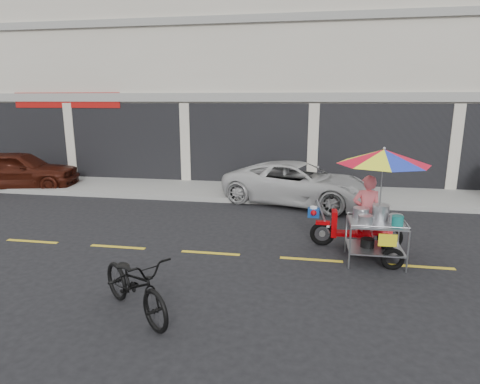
% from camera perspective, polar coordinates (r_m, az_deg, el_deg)
% --- Properties ---
extents(ground, '(90.00, 90.00, 0.00)m').
position_cam_1_polar(ground, '(7.97, 10.08, -9.46)').
color(ground, black).
extents(sidewalk, '(45.00, 3.00, 0.15)m').
position_cam_1_polar(sidewalk, '(13.21, 10.08, -0.08)').
color(sidewalk, gray).
rests_on(sidewalk, ground).
extents(shophouse_block, '(36.00, 8.11, 10.40)m').
position_cam_1_polar(shophouse_block, '(18.25, 19.85, 16.09)').
color(shophouse_block, beige).
rests_on(shophouse_block, ground).
extents(centerline, '(42.00, 0.10, 0.01)m').
position_cam_1_polar(centerline, '(7.97, 10.08, -9.44)').
color(centerline, gold).
rests_on(centerline, ground).
extents(maroon_sedan, '(4.16, 2.46, 1.33)m').
position_cam_1_polar(maroon_sedan, '(15.75, -29.03, 2.77)').
color(maroon_sedan, '#391209').
rests_on(maroon_sedan, ground).
extents(white_pickup, '(4.80, 3.23, 1.22)m').
position_cam_1_polar(white_pickup, '(11.96, 8.30, 1.25)').
color(white_pickup, silver).
rests_on(white_pickup, ground).
extents(near_bicycle, '(1.78, 1.60, 0.94)m').
position_cam_1_polar(near_bicycle, '(6.02, -14.73, -12.53)').
color(near_bicycle, black).
rests_on(near_bicycle, ground).
extents(food_vendor_rig, '(2.16, 1.73, 2.20)m').
position_cam_1_polar(food_vendor_rig, '(8.07, 18.66, 0.57)').
color(food_vendor_rig, black).
rests_on(food_vendor_rig, ground).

